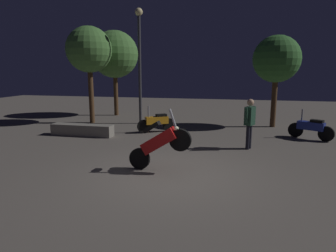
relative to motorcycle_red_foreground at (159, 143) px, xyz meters
name	(u,v)px	position (x,y,z in m)	size (l,w,h in m)	color
ground_plane	(172,175)	(0.37, -0.20, -0.74)	(40.00, 40.00, 0.00)	#605951
motorcycle_red_foreground	(159,143)	(0.00, 0.00, 0.00)	(1.66, 0.39, 1.63)	black
motorcycle_orange_parked_left	(157,122)	(-1.32, 4.72, -0.31)	(1.45, 0.98, 1.11)	black
motorcycle_blue_parked_right	(311,128)	(4.64, 4.76, -0.31)	(1.48, 0.93, 1.11)	black
person_rider_beside	(250,120)	(2.32, 2.79, 0.24)	(0.38, 0.63, 1.65)	black
streetlamp_near	(139,52)	(-2.63, 6.59, 2.63)	(0.36, 0.36, 5.36)	#38383D
tree_left_bg	(115,55)	(-4.82, 8.87, 2.66)	(2.61, 2.61, 4.73)	#4C331E
tree_center_bg	(277,60)	(3.54, 7.08, 2.27)	(2.07, 2.07, 4.08)	#4C331E
tree_right_bg	(89,50)	(-5.02, 6.25, 2.74)	(2.17, 2.17, 4.61)	#4C331E
planter_wall_low	(82,130)	(-4.03, 3.44, -0.52)	(2.50, 0.50, 0.45)	gray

